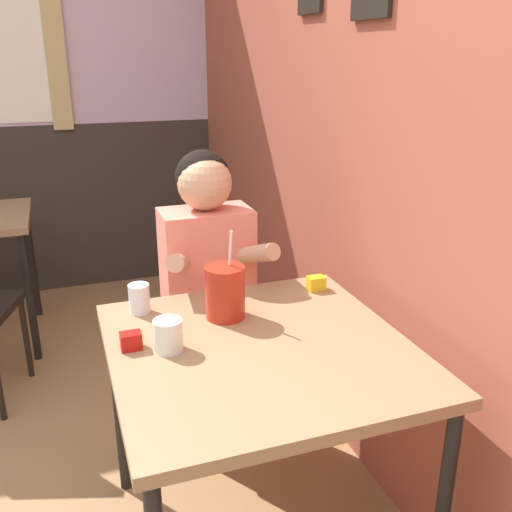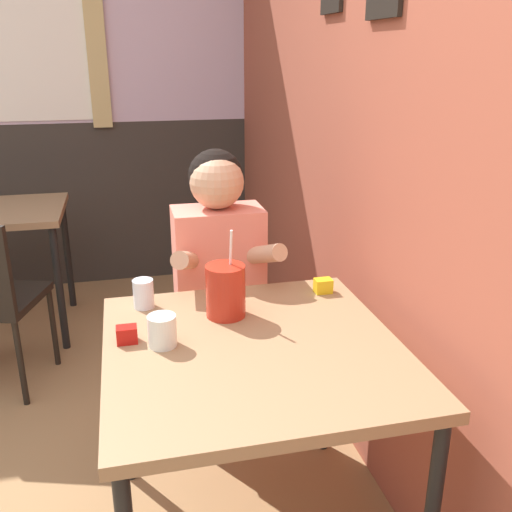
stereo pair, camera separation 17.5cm
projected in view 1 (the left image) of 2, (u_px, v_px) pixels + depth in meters
The scene contains 9 objects.
brick_wall_right at pixel (292, 94), 2.58m from camera, with size 0.08×4.78×2.70m.
back_wall at pixel (15, 82), 3.46m from camera, with size 5.36×0.09×2.70m.
main_table at pixel (260, 366), 1.67m from camera, with size 0.85×0.88×0.73m.
person_seated at pixel (208, 295), 2.23m from camera, with size 0.42×0.40×1.20m.
cocktail_pitcher at pixel (225, 292), 1.80m from camera, with size 0.13×0.13×0.29m.
glass_near_pitcher at pixel (139, 299), 1.84m from camera, with size 0.07×0.07×0.10m.
glass_center at pixel (168, 335), 1.61m from camera, with size 0.08×0.08×0.09m.
condiment_ketchup at pixel (131, 341), 1.62m from camera, with size 0.06×0.04×0.05m.
condiment_mustard at pixel (316, 283), 2.02m from camera, with size 0.06×0.04×0.05m.
Camera 1 is at (0.17, -1.08, 1.53)m, focal length 40.00 mm.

